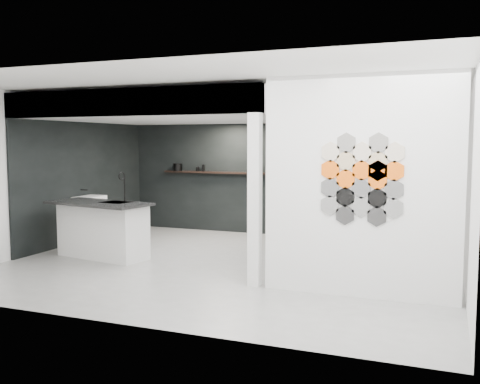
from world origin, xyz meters
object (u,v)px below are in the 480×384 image
(stockpot, at_px, (178,167))
(utensil_cup, at_px, (198,169))
(wall_basin, at_px, (89,199))
(glass_vase, at_px, (287,169))
(kitchen_island, at_px, (103,229))
(glass_bowl, at_px, (287,171))
(partition_panel, at_px, (360,187))
(bottle_dark, at_px, (203,168))
(kettle, at_px, (270,169))

(stockpot, distance_m, utensil_cup, 0.50)
(wall_basin, relative_size, glass_vase, 3.90)
(kitchen_island, xyz_separation_m, utensil_cup, (0.29, 3.12, 0.87))
(kitchen_island, bearing_deg, glass_bowl, 63.08)
(wall_basin, relative_size, kitchen_island, 0.31)
(partition_panel, xyz_separation_m, glass_bowl, (-2.08, 3.87, -0.04))
(kitchen_island, relative_size, bottle_dark, 12.65)
(partition_panel, xyz_separation_m, bottle_dark, (-3.99, 3.87, -0.00))
(wall_basin, relative_size, utensil_cup, 6.52)
(kitchen_island, height_order, kettle, kettle)
(partition_panel, bearing_deg, utensil_cup, 136.85)
(glass_vase, bearing_deg, partition_panel, -61.77)
(wall_basin, xyz_separation_m, glass_bowl, (3.39, 2.07, 0.51))
(glass_vase, height_order, utensil_cup, glass_vase)
(bottle_dark, bearing_deg, glass_bowl, 0.00)
(partition_panel, bearing_deg, wall_basin, 161.77)
(glass_bowl, xyz_separation_m, bottle_dark, (-1.91, 0.00, 0.03))
(kitchen_island, xyz_separation_m, glass_bowl, (2.34, 3.12, 0.87))
(partition_panel, xyz_separation_m, wall_basin, (-5.46, 1.80, -0.55))
(partition_panel, xyz_separation_m, kitchen_island, (-4.42, 0.75, -0.91))
(bottle_dark, bearing_deg, partition_panel, -44.09)
(stockpot, height_order, glass_bowl, stockpot)
(partition_panel, height_order, kettle, partition_panel)
(partition_panel, height_order, glass_bowl, partition_panel)
(glass_bowl, bearing_deg, kettle, 180.00)
(glass_bowl, bearing_deg, bottle_dark, 180.00)
(stockpot, bearing_deg, wall_basin, -112.30)
(kitchen_island, relative_size, utensil_cup, 20.91)
(kitchen_island, xyz_separation_m, stockpot, (-0.20, 3.12, 0.91))
(kettle, bearing_deg, kitchen_island, -146.85)
(glass_bowl, bearing_deg, wall_basin, -148.65)
(kitchen_island, bearing_deg, bottle_dark, 92.18)
(wall_basin, xyz_separation_m, utensil_cup, (1.34, 2.07, 0.52))
(bottle_dark, xyz_separation_m, utensil_cup, (-0.13, 0.00, -0.03))
(glass_vase, bearing_deg, wall_basin, -148.65)
(kitchen_island, distance_m, glass_bowl, 3.99)
(utensil_cup, bearing_deg, stockpot, 180.00)
(wall_basin, relative_size, kettle, 2.91)
(kettle, xyz_separation_m, glass_vase, (0.37, 0.00, -0.01))
(wall_basin, height_order, kitchen_island, kitchen_island)
(kitchen_island, height_order, bottle_dark, bottle_dark)
(kettle, height_order, utensil_cup, kettle)
(partition_panel, height_order, glass_vase, partition_panel)
(partition_panel, relative_size, kitchen_island, 1.46)
(glass_bowl, bearing_deg, stockpot, 180.00)
(stockpot, height_order, kettle, kettle)
(stockpot, height_order, bottle_dark, stockpot)
(kettle, distance_m, glass_vase, 0.37)
(partition_panel, xyz_separation_m, glass_vase, (-2.08, 3.87, -0.00))
(wall_basin, distance_m, kitchen_island, 1.53)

